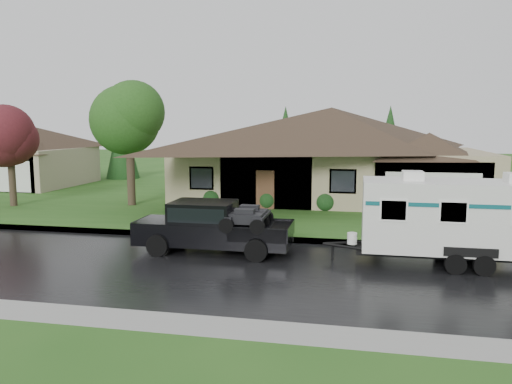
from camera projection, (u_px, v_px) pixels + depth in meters
ground at (254, 254)px, 18.20m from camera, size 140.00×140.00×0.00m
road at (242, 270)px, 16.26m from camera, size 140.00×8.00×0.01m
curb at (265, 239)px, 20.38m from camera, size 140.00×0.50×0.15m
lawn at (300, 196)px, 32.76m from camera, size 140.00×26.00×0.15m
house_main at (336, 143)px, 30.71m from camera, size 19.44×10.80×6.90m
house_far at (13, 148)px, 37.48m from camera, size 10.80×8.64×5.80m
tree_left_green at (129, 119)px, 27.85m from camera, size 4.22×4.22×6.99m
tree_red at (10, 139)px, 27.71m from camera, size 3.26×3.26×5.39m
shrub_row at (325, 201)px, 26.75m from camera, size 13.60×1.00×1.00m
pickup_truck at (211, 225)px, 18.40m from camera, size 5.70×2.17×1.90m
travel_trailer at (465, 216)px, 16.58m from camera, size 7.03×2.47×3.16m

